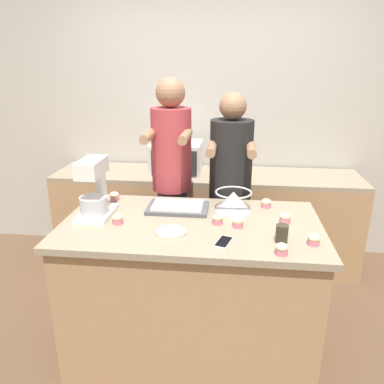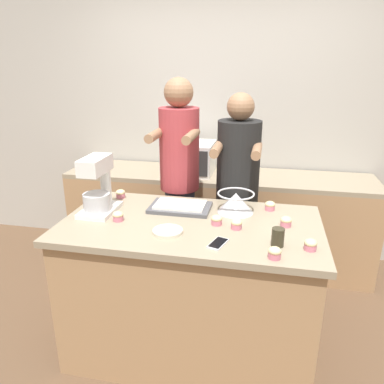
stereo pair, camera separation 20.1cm
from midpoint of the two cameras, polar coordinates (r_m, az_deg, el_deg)
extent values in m
plane|color=brown|center=(2.80, -2.33, -22.43)|extent=(16.00, 16.00, 0.00)
cube|color=#B2ADA3|center=(3.69, 1.06, 11.25)|extent=(10.00, 0.06, 2.70)
cube|color=#A87F56|center=(2.53, -2.47, -14.82)|extent=(1.51, 0.81, 0.90)
cube|color=gray|center=(2.30, -2.64, -5.10)|extent=(1.58, 0.86, 0.04)
cube|color=#A87F56|center=(3.61, 0.46, -4.26)|extent=(2.80, 0.60, 0.85)
cube|color=gray|center=(3.46, 0.48, 2.51)|extent=(2.80, 0.60, 0.04)
cylinder|color=#33384C|center=(3.09, -4.76, -7.72)|extent=(0.23, 0.23, 0.93)
cylinder|color=#A8383D|center=(2.82, -5.20, 6.44)|extent=(0.30, 0.30, 0.61)
sphere|color=#936B4C|center=(2.76, -5.46, 14.85)|extent=(0.21, 0.21, 0.21)
cylinder|color=#936B4C|center=(2.66, -8.73, 8.52)|extent=(0.06, 0.34, 0.06)
cylinder|color=#936B4C|center=(2.61, -3.24, 8.50)|extent=(0.06, 0.34, 0.06)
cylinder|color=brown|center=(3.06, 3.59, -8.76)|extent=(0.25, 0.25, 0.86)
cylinder|color=black|center=(2.79, 3.91, 4.68)|extent=(0.32, 0.32, 0.61)
sphere|color=#936B4C|center=(2.72, 4.10, 12.92)|extent=(0.20, 0.20, 0.20)
cylinder|color=#936B4C|center=(2.60, 0.82, 6.71)|extent=(0.06, 0.34, 0.06)
cylinder|color=#936B4C|center=(2.59, 6.79, 6.52)|extent=(0.06, 0.34, 0.06)
cube|color=white|center=(2.48, -16.60, -3.18)|extent=(0.20, 0.30, 0.03)
cylinder|color=white|center=(2.53, -15.92, 0.64)|extent=(0.07, 0.07, 0.24)
cube|color=white|center=(2.37, -17.43, 3.55)|extent=(0.13, 0.26, 0.10)
cylinder|color=#BCBCC1|center=(2.42, -17.09, -1.98)|extent=(0.17, 0.17, 0.11)
cone|color=#BCBCC1|center=(2.44, 3.97, -1.44)|extent=(0.23, 0.23, 0.13)
torus|color=#BCBCC1|center=(2.42, 4.00, -0.09)|extent=(0.24, 0.24, 0.01)
cube|color=#4C4C51|center=(2.48, -4.50, -2.49)|extent=(0.40, 0.25, 0.02)
cube|color=white|center=(2.47, -4.52, -2.06)|extent=(0.33, 0.20, 0.02)
cube|color=silver|center=(3.45, -4.04, 5.20)|extent=(0.45, 0.40, 0.28)
cube|color=black|center=(3.27, -5.36, 4.35)|extent=(0.31, 0.01, 0.22)
cube|color=#2D2D2D|center=(3.23, -1.84, 4.27)|extent=(0.09, 0.01, 0.22)
cube|color=silver|center=(2.03, 2.01, -7.72)|extent=(0.11, 0.16, 0.01)
cube|color=black|center=(2.03, 2.01, -7.58)|extent=(0.10, 0.14, 0.00)
cylinder|color=#332D1E|center=(2.06, 10.82, -6.30)|extent=(0.07, 0.07, 0.10)
cylinder|color=beige|center=(2.15, -5.95, -6.15)|extent=(0.17, 0.17, 0.02)
cylinder|color=#D17084|center=(1.95, 10.59, -8.97)|extent=(0.06, 0.06, 0.03)
ellipsoid|color=beige|center=(1.94, 10.63, -8.31)|extent=(0.07, 0.07, 0.04)
cylinder|color=#D17084|center=(2.09, 15.40, -7.41)|extent=(0.06, 0.06, 0.03)
ellipsoid|color=beige|center=(2.08, 15.46, -6.78)|extent=(0.07, 0.07, 0.04)
cylinder|color=#D17084|center=(2.33, -13.73, -4.37)|extent=(0.06, 0.06, 0.03)
ellipsoid|color=beige|center=(2.32, -13.78, -3.80)|extent=(0.07, 0.07, 0.04)
cylinder|color=#D17084|center=(2.54, 9.00, -2.03)|extent=(0.06, 0.06, 0.03)
ellipsoid|color=beige|center=(2.53, 9.03, -1.50)|extent=(0.07, 0.07, 0.04)
cylinder|color=#D17084|center=(2.26, 1.38, -4.54)|extent=(0.06, 0.06, 0.03)
ellipsoid|color=beige|center=(2.25, 1.38, -3.94)|extent=(0.07, 0.07, 0.04)
cylinder|color=#D17084|center=(2.32, 11.59, -4.27)|extent=(0.06, 0.06, 0.03)
ellipsoid|color=beige|center=(2.31, 11.63, -3.69)|extent=(0.07, 0.07, 0.04)
cylinder|color=#D17084|center=(2.22, 4.43, -5.02)|extent=(0.06, 0.06, 0.03)
ellipsoid|color=beige|center=(2.21, 4.45, -4.41)|extent=(0.07, 0.07, 0.04)
cylinder|color=#D17084|center=(2.72, -13.82, -0.93)|extent=(0.06, 0.06, 0.03)
ellipsoid|color=beige|center=(2.71, -13.86, -0.42)|extent=(0.07, 0.07, 0.04)
camera|label=1|loc=(0.10, -92.55, -0.89)|focal=35.00mm
camera|label=2|loc=(0.10, 87.45, 0.89)|focal=35.00mm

